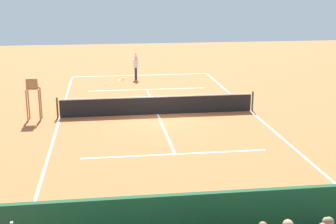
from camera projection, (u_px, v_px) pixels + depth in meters
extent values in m
plane|color=#BC6033|center=(158.00, 114.00, 24.83)|extent=(60.00, 60.00, 0.00)
cube|color=white|center=(141.00, 75.00, 35.34)|extent=(10.00, 0.10, 0.01)
cube|color=white|center=(200.00, 211.00, 14.31)|extent=(10.00, 0.10, 0.01)
cube|color=white|center=(250.00, 111.00, 25.48)|extent=(0.10, 22.00, 0.01)
cube|color=white|center=(60.00, 118.00, 24.17)|extent=(0.10, 22.00, 0.01)
cube|color=white|center=(147.00, 89.00, 30.61)|extent=(7.50, 0.10, 0.01)
cube|color=white|center=(175.00, 154.00, 19.04)|extent=(7.50, 0.10, 0.01)
cube|color=white|center=(158.00, 114.00, 24.83)|extent=(0.10, 12.10, 0.01)
cube|color=white|center=(141.00, 75.00, 35.34)|extent=(0.10, 0.30, 0.01)
cube|color=black|center=(158.00, 106.00, 24.71)|extent=(10.00, 0.02, 0.91)
cube|color=white|center=(158.00, 97.00, 24.58)|extent=(10.00, 0.04, 0.06)
cylinder|color=#2D5133|center=(253.00, 101.00, 25.35)|extent=(0.10, 0.10, 1.07)
cylinder|color=#2D5133|center=(57.00, 108.00, 24.02)|extent=(0.10, 0.10, 1.07)
sphere|color=#8C6647|center=(329.00, 222.00, 9.68)|extent=(0.20, 0.20, 0.20)
sphere|color=tan|center=(327.00, 222.00, 10.61)|extent=(0.20, 0.20, 0.20)
cylinder|color=olive|center=(41.00, 103.00, 23.94)|extent=(0.07, 0.07, 1.60)
cylinder|color=olive|center=(29.00, 103.00, 23.86)|extent=(0.07, 0.07, 1.60)
cylinder|color=olive|center=(39.00, 106.00, 23.37)|extent=(0.07, 0.07, 1.60)
cylinder|color=olive|center=(27.00, 106.00, 23.29)|extent=(0.07, 0.07, 1.60)
cube|color=olive|center=(33.00, 88.00, 23.40)|extent=(0.56, 0.56, 0.06)
cube|color=olive|center=(32.00, 84.00, 23.10)|extent=(0.56, 0.06, 0.48)
cube|color=olive|center=(38.00, 85.00, 23.39)|extent=(0.04, 0.48, 0.04)
cube|color=olive|center=(27.00, 85.00, 23.32)|extent=(0.04, 0.48, 0.04)
cube|color=#33383D|center=(286.00, 223.00, 12.06)|extent=(1.80, 0.04, 0.36)
cylinder|color=navy|center=(136.00, 73.00, 33.88)|extent=(0.14, 0.14, 0.85)
cylinder|color=navy|center=(136.00, 74.00, 33.67)|extent=(0.14, 0.14, 0.85)
cylinder|color=white|center=(136.00, 63.00, 33.58)|extent=(0.41, 0.41, 0.60)
sphere|color=beige|center=(136.00, 57.00, 33.48)|extent=(0.22, 0.22, 0.22)
cylinder|color=beige|center=(136.00, 57.00, 33.25)|extent=(0.26, 0.13, 0.55)
cylinder|color=beige|center=(135.00, 62.00, 33.78)|extent=(0.10, 0.10, 0.50)
cylinder|color=black|center=(123.00, 80.00, 33.55)|extent=(0.28, 0.09, 0.03)
torus|color=#D8CC4C|center=(119.00, 80.00, 33.47)|extent=(0.36, 0.36, 0.02)
cylinder|color=white|center=(119.00, 80.00, 33.47)|extent=(0.25, 0.25, 0.00)
sphere|color=#CCDB33|center=(106.00, 85.00, 31.81)|extent=(0.07, 0.07, 0.07)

